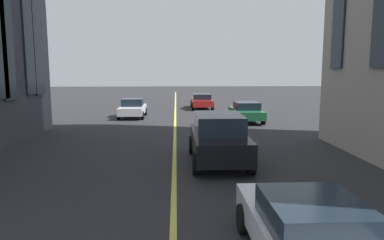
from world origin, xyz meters
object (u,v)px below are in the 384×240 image
object	(u,v)px
car_white_parked_a	(133,108)
car_green_near	(246,111)
car_red_trailing	(202,101)
car_black_far	(219,138)
car_white_mid	(308,232)

from	to	relation	value
car_white_parked_a	car_green_near	world-z (taller)	car_white_parked_a
car_red_trailing	car_black_far	size ratio (longest dim) A/B	0.94
car_white_parked_a	car_green_near	xyz separation A→B (m)	(-2.61, -8.09, 0.00)
car_white_mid	car_white_parked_a	size ratio (longest dim) A/B	1.13
car_white_parked_a	car_black_far	distance (m)	14.34
car_green_near	car_black_far	bearing A→B (deg)	163.55
car_white_mid	car_black_far	world-z (taller)	car_black_far
car_red_trailing	car_green_near	world-z (taller)	same
car_black_far	car_red_trailing	bearing A→B (deg)	-2.21
car_white_mid	car_green_near	world-z (taller)	same
car_red_trailing	car_green_near	xyz separation A→B (m)	(-8.50, -2.46, 0.00)
car_red_trailing	car_white_mid	bearing A→B (deg)	179.92
car_red_trailing	car_green_near	distance (m)	8.85
car_green_near	car_white_parked_a	bearing A→B (deg)	72.15
car_white_mid	car_green_near	size ratio (longest dim) A/B	1.00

